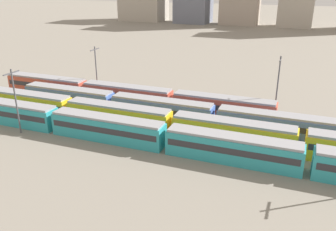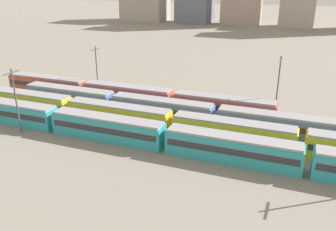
# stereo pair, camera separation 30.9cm
# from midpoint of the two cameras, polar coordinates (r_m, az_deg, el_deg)

# --- Properties ---
(ground_plane) EXTENTS (600.00, 600.00, 0.00)m
(ground_plane) POSITION_cam_midpoint_polar(r_m,az_deg,el_deg) (69.03, -17.37, 0.79)
(ground_plane) COLOR gray
(train_track_0) EXTENTS (74.70, 3.06, 3.75)m
(train_track_0) POSITION_cam_midpoint_polar(r_m,az_deg,el_deg) (50.22, -0.50, -3.55)
(train_track_0) COLOR teal
(train_track_0) RESTS_ON ground_plane
(train_track_1) EXTENTS (93.60, 3.06, 3.75)m
(train_track_1) POSITION_cam_midpoint_polar(r_m,az_deg,el_deg) (52.70, 10.21, -2.67)
(train_track_1) COLOR yellow
(train_track_1) RESTS_ON ground_plane
(train_track_2) EXTENTS (74.70, 3.06, 3.75)m
(train_track_2) POSITION_cam_midpoint_polar(r_m,az_deg,el_deg) (58.13, 7.47, -0.19)
(train_track_2) COLOR #4C70BC
(train_track_2) RESTS_ON ground_plane
(train_track_3) EXTENTS (55.80, 3.06, 3.75)m
(train_track_3) POSITION_cam_midpoint_polar(r_m,az_deg,el_deg) (69.05, -6.72, 3.32)
(train_track_3) COLOR #BC4C38
(train_track_3) RESTS_ON ground_plane
(catenary_pole_1) EXTENTS (0.24, 3.20, 10.21)m
(catenary_pole_1) POSITION_cam_midpoint_polar(r_m,az_deg,el_deg) (74.42, -11.57, 7.35)
(catenary_pole_1) COLOR #4C4C51
(catenary_pole_1) RESTS_ON ground_plane
(catenary_pole_2) EXTENTS (0.24, 3.20, 10.36)m
(catenary_pole_2) POSITION_cam_midpoint_polar(r_m,az_deg,el_deg) (59.13, -23.42, 2.50)
(catenary_pole_2) COLOR #4C4C51
(catenary_pole_2) RESTS_ON ground_plane
(catenary_pole_3) EXTENTS (0.24, 3.20, 10.89)m
(catenary_pole_3) POSITION_cam_midpoint_polar(r_m,az_deg,el_deg) (63.48, 17.06, 4.79)
(catenary_pole_3) COLOR #4C4C51
(catenary_pole_3) RESTS_ON ground_plane
(distant_building_3) EXTENTS (16.40, 14.15, 23.53)m
(distant_building_3) POSITION_cam_midpoint_polar(r_m,az_deg,el_deg) (192.65, 19.93, 16.69)
(distant_building_3) COLOR #B2A899
(distant_building_3) RESTS_ON ground_plane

